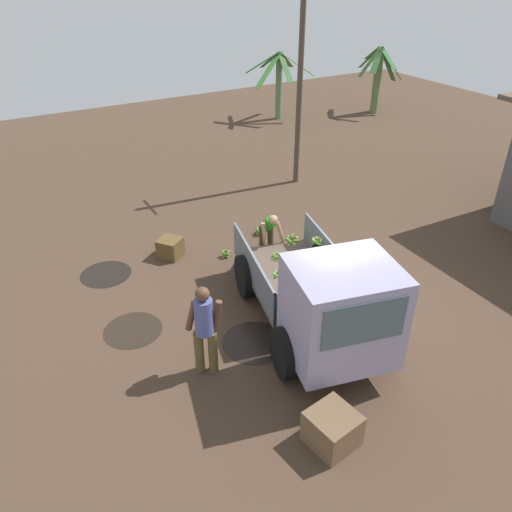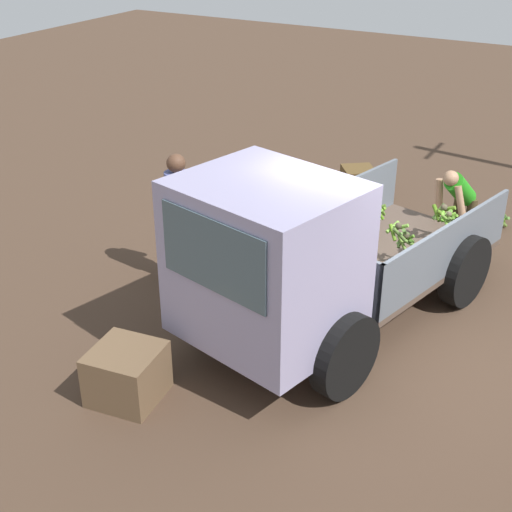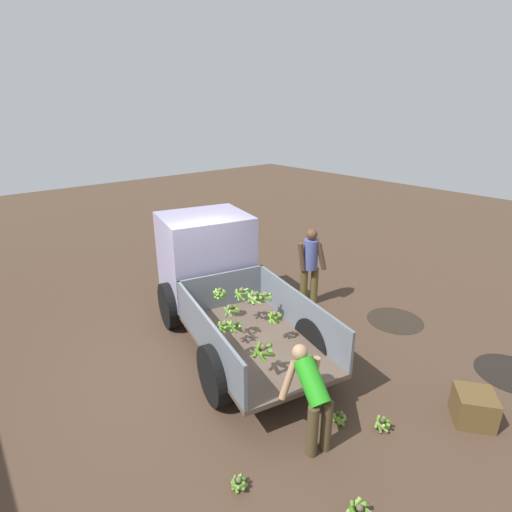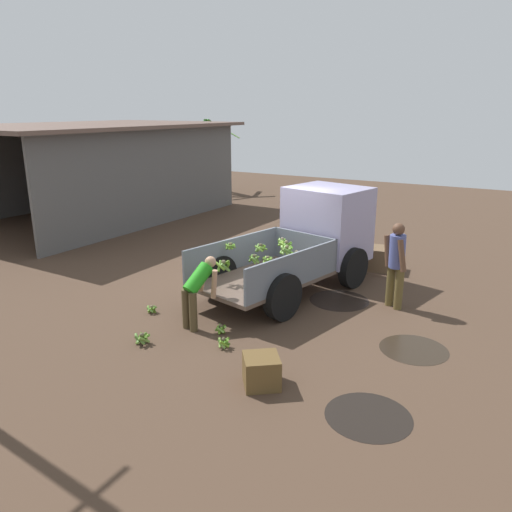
{
  "view_description": "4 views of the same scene",
  "coord_description": "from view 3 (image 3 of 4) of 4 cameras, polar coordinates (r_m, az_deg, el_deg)",
  "views": [
    {
      "loc": [
        6.28,
        -5.44,
        6.32
      ],
      "look_at": [
        -0.42,
        -1.53,
        1.57
      ],
      "focal_mm": 35.0,
      "sensor_mm": 36.0,
      "label": 1
    },
    {
      "loc": [
        7.01,
        2.08,
        4.69
      ],
      "look_at": [
        0.8,
        -1.46,
        0.96
      ],
      "focal_mm": 50.0,
      "sensor_mm": 36.0,
      "label": 2
    },
    {
      "loc": [
        -5.11,
        3.2,
        4.18
      ],
      "look_at": [
        0.3,
        -1.41,
        1.5
      ],
      "focal_mm": 28.0,
      "sensor_mm": 36.0,
      "label": 3
    },
    {
      "loc": [
        -9.36,
        -5.11,
        3.89
      ],
      "look_at": [
        -0.76,
        -0.29,
        0.97
      ],
      "focal_mm": 35.0,
      "sensor_mm": 36.0,
      "label": 4
    }
  ],
  "objects": [
    {
      "name": "banana_bunch_on_ground_1",
      "position": [
        6.16,
        17.62,
        -21.86
      ],
      "size": [
        0.23,
        0.24,
        0.19
      ],
      "color": "#4B4330",
      "rests_on": "ground"
    },
    {
      "name": "mud_patch_0",
      "position": [
        8.13,
        32.74,
        -13.95
      ],
      "size": [
        1.15,
        1.15,
        0.01
      ],
      "primitive_type": "cylinder",
      "color": "black",
      "rests_on": "ground"
    },
    {
      "name": "banana_bunch_on_ground_3",
      "position": [
        6.12,
        11.87,
        -21.67
      ],
      "size": [
        0.21,
        0.2,
        0.18
      ],
      "color": "#4D4632",
      "rests_on": "ground"
    },
    {
      "name": "banana_bunch_on_ground_2",
      "position": [
        5.31,
        -2.52,
        -29.63
      ],
      "size": [
        0.22,
        0.21,
        0.17
      ],
      "color": "brown",
      "rests_on": "ground"
    },
    {
      "name": "person_foreground_visitor",
      "position": [
        8.74,
        7.77,
        -1.05
      ],
      "size": [
        0.52,
        0.6,
        1.75
      ],
      "rotation": [
        0.0,
        0.0,
        2.59
      ],
      "color": "brown",
      "rests_on": "ground"
    },
    {
      "name": "person_worker_loading",
      "position": [
        5.4,
        8.0,
        -18.9
      ],
      "size": [
        0.73,
        0.57,
        1.28
      ],
      "rotation": [
        0.0,
        0.0,
        -0.26
      ],
      "color": "#493B23",
      "rests_on": "ground"
    },
    {
      "name": "mud_patch_2",
      "position": [
        8.87,
        19.24,
        -8.68
      ],
      "size": [
        1.14,
        1.14,
        0.01
      ],
      "primitive_type": "cylinder",
      "color": "black",
      "rests_on": "ground"
    },
    {
      "name": "wooden_crate_1",
      "position": [
        10.04,
        -6.0,
        -2.3
      ],
      "size": [
        0.76,
        0.76,
        0.56
      ],
      "primitive_type": "cube",
      "rotation": [
        0.0,
        0.0,
        1.71
      ],
      "color": "brown",
      "rests_on": "ground"
    },
    {
      "name": "banana_bunch_on_ground_0",
      "position": [
        5.18,
        14.54,
        -31.86
      ],
      "size": [
        0.29,
        0.28,
        0.21
      ],
      "color": "brown",
      "rests_on": "ground"
    },
    {
      "name": "ground",
      "position": [
        7.33,
        -7.09,
        -14.25
      ],
      "size": [
        36.0,
        36.0,
        0.0
      ],
      "primitive_type": "plane",
      "color": "#493527"
    },
    {
      "name": "mud_patch_1",
      "position": [
        8.34,
        3.43,
        -9.41
      ],
      "size": [
        1.24,
        1.24,
        0.01
      ],
      "primitive_type": "cylinder",
      "color": "black",
      "rests_on": "ground"
    },
    {
      "name": "wooden_crate_0",
      "position": [
        6.7,
        28.67,
        -18.41
      ],
      "size": [
        0.71,
        0.71,
        0.46
      ],
      "primitive_type": "cube",
      "rotation": [
        0.0,
        0.0,
        3.79
      ],
      "color": "brown",
      "rests_on": "ground"
    },
    {
      "name": "cargo_truck",
      "position": [
        7.95,
        -6.04,
        -2.1
      ],
      "size": [
        4.67,
        2.75,
        2.15
      ],
      "rotation": [
        0.0,
        0.0,
        -0.24
      ],
      "color": "brown",
      "rests_on": "ground"
    }
  ]
}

